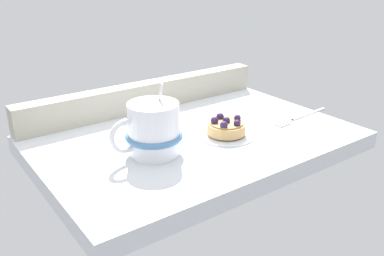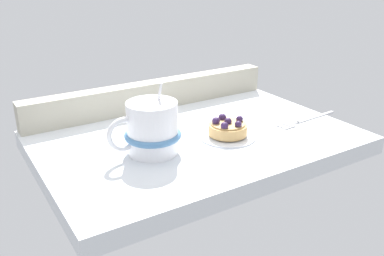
% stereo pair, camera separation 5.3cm
% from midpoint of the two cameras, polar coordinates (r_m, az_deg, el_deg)
% --- Properties ---
extents(ground_plane, '(0.64, 0.44, 0.04)m').
position_cam_midpoint_polar(ground_plane, '(0.88, 2.32, -1.96)').
color(ground_plane, silver).
extents(window_rail_back, '(0.63, 0.04, 0.07)m').
position_cam_midpoint_polar(window_rail_back, '(1.02, -3.90, 4.52)').
color(window_rail_back, '#B2AD99').
rests_on(window_rail_back, ground_plane).
extents(dessert_plate, '(0.12, 0.12, 0.01)m').
position_cam_midpoint_polar(dessert_plate, '(0.87, 6.64, -1.04)').
color(dessert_plate, silver).
rests_on(dessert_plate, ground_plane).
extents(raspberry_tart, '(0.08, 0.08, 0.04)m').
position_cam_midpoint_polar(raspberry_tart, '(0.86, 6.67, 0.02)').
color(raspberry_tart, tan).
rests_on(raspberry_tart, dessert_plate).
extents(coffee_mug, '(0.14, 0.11, 0.13)m').
position_cam_midpoint_polar(coffee_mug, '(0.78, -3.59, -0.15)').
color(coffee_mug, white).
rests_on(coffee_mug, ground_plane).
extents(dessert_fork, '(0.18, 0.03, 0.01)m').
position_cam_midpoint_polar(dessert_fork, '(0.99, 16.96, 1.16)').
color(dessert_fork, silver).
rests_on(dessert_fork, ground_plane).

